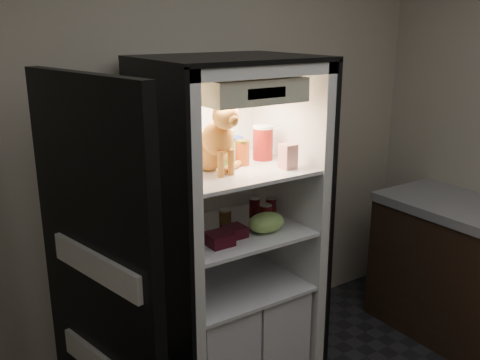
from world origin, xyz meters
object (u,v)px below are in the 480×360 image
object	(u,v)px
parmesan_shaker	(227,148)
salsa_jar	(242,153)
mayo_tub	(235,148)
soda_can_c	(266,216)
cream_carton	(288,156)
grape_bag	(266,222)
pepper_jar	(263,143)
soda_can_b	(271,207)
tabby_cat	(213,143)
berry_box_right	(234,232)
refrigerator	(227,250)
soda_can_a	(255,208)
berry_box_left	(219,239)
condiment_jar	(225,217)

from	to	relation	value
parmesan_shaker	salsa_jar	bearing A→B (deg)	-34.71
mayo_tub	soda_can_c	bearing A→B (deg)	-73.03
cream_carton	grape_bag	size ratio (longest dim) A/B	0.61
salsa_jar	pepper_jar	bearing A→B (deg)	12.59
cream_carton	soda_can_b	distance (m)	0.42
parmesan_shaker	pepper_jar	distance (m)	0.23
salsa_jar	pepper_jar	distance (m)	0.17
mayo_tub	cream_carton	world-z (taller)	same
tabby_cat	pepper_jar	distance (m)	0.37
parmesan_shaker	grape_bag	world-z (taller)	parmesan_shaker
salsa_jar	grape_bag	xyz separation A→B (m)	(0.05, -0.16, -0.37)
salsa_jar	soda_can_c	size ratio (longest dim) A/B	1.07
soda_can_b	berry_box_right	bearing A→B (deg)	-158.46
tabby_cat	berry_box_right	bearing A→B (deg)	-60.96
parmesan_shaker	mayo_tub	size ratio (longest dim) A/B	1.46
parmesan_shaker	soda_can_b	size ratio (longest dim) A/B	1.68
refrigerator	tabby_cat	world-z (taller)	refrigerator
refrigerator	mayo_tub	size ratio (longest dim) A/B	14.23
salsa_jar	soda_can_a	world-z (taller)	salsa_jar
refrigerator	tabby_cat	size ratio (longest dim) A/B	4.62
cream_carton	soda_can_c	world-z (taller)	cream_carton
soda_can_c	berry_box_left	distance (m)	0.36
parmesan_shaker	berry_box_left	bearing A→B (deg)	-131.57
soda_can_a	mayo_tub	bearing A→B (deg)	150.31
refrigerator	soda_can_b	xyz separation A→B (m)	(0.29, -0.02, 0.21)
soda_can_c	berry_box_left	xyz separation A→B (m)	(-0.35, -0.08, -0.03)
berry_box_left	grape_bag	bearing A→B (deg)	1.95
parmesan_shaker	refrigerator	bearing A→B (deg)	-153.83
berry_box_left	refrigerator	bearing A→B (deg)	49.53
tabby_cat	soda_can_a	xyz separation A→B (m)	(0.33, 0.08, -0.44)
condiment_jar	berry_box_right	xyz separation A→B (m)	(-0.05, -0.17, -0.02)
refrigerator	parmesan_shaker	distance (m)	0.60
salsa_jar	soda_can_c	xyz separation A→B (m)	(0.09, -0.09, -0.35)
tabby_cat	berry_box_left	distance (m)	0.50
tabby_cat	pepper_jar	xyz separation A→B (m)	(0.36, 0.06, -0.05)
mayo_tub	cream_carton	size ratio (longest dim) A/B	1.00
mayo_tub	condiment_jar	size ratio (longest dim) A/B	1.41
refrigerator	condiment_jar	bearing A→B (deg)	92.18
refrigerator	salsa_jar	world-z (taller)	refrigerator
cream_carton	condiment_jar	size ratio (longest dim) A/B	1.40
salsa_jar	berry_box_right	bearing A→B (deg)	-137.98
refrigerator	soda_can_c	world-z (taller)	refrigerator
salsa_jar	soda_can_a	bearing A→B (deg)	25.92
tabby_cat	mayo_tub	xyz separation A→B (m)	(0.23, 0.14, -0.09)
tabby_cat	grape_bag	distance (m)	0.53
parmesan_shaker	mayo_tub	world-z (taller)	parmesan_shaker
refrigerator	berry_box_right	size ratio (longest dim) A/B	16.63
soda_can_a	soda_can_b	distance (m)	0.10
grape_bag	refrigerator	bearing A→B (deg)	123.37
pepper_jar	cream_carton	xyz separation A→B (m)	(-0.00, -0.23, -0.03)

